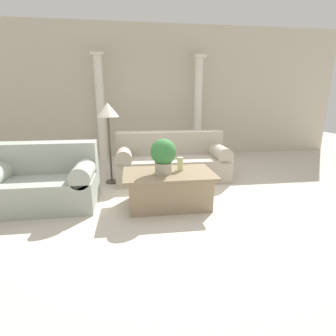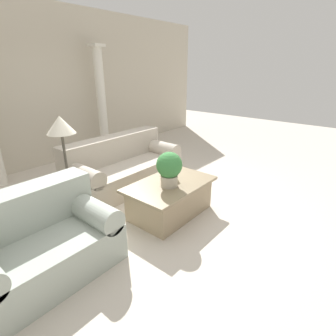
{
  "view_description": "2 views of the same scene",
  "coord_description": "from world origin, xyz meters",
  "px_view_note": "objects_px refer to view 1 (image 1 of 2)",
  "views": [
    {
      "loc": [
        -0.52,
        -3.83,
        1.5
      ],
      "look_at": [
        0.01,
        -0.13,
        0.48
      ],
      "focal_mm": 28.0,
      "sensor_mm": 36.0,
      "label": 1
    },
    {
      "loc": [
        -2.58,
        -2.48,
        2.0
      ],
      "look_at": [
        0.17,
        -0.18,
        0.61
      ],
      "focal_mm": 28.0,
      "sensor_mm": 36.0,
      "label": 2
    }
  ],
  "objects_px": {
    "loveseat": "(45,180)",
    "floor_lamp": "(108,114)",
    "sofa_long": "(171,160)",
    "coffee_table": "(169,188)",
    "potted_plant": "(163,155)"
  },
  "relations": [
    {
      "from": "loveseat",
      "to": "floor_lamp",
      "type": "distance_m",
      "value": 1.48
    },
    {
      "from": "sofa_long",
      "to": "coffee_table",
      "type": "height_order",
      "value": "sofa_long"
    },
    {
      "from": "loveseat",
      "to": "potted_plant",
      "type": "xyz_separation_m",
      "value": [
        1.65,
        -0.34,
        0.4
      ]
    },
    {
      "from": "potted_plant",
      "to": "floor_lamp",
      "type": "xyz_separation_m",
      "value": [
        -0.79,
        1.2,
        0.46
      ]
    },
    {
      "from": "sofa_long",
      "to": "coffee_table",
      "type": "relative_size",
      "value": 1.62
    },
    {
      "from": "coffee_table",
      "to": "floor_lamp",
      "type": "height_order",
      "value": "floor_lamp"
    },
    {
      "from": "sofa_long",
      "to": "potted_plant",
      "type": "bearing_deg",
      "value": -103.5
    },
    {
      "from": "loveseat",
      "to": "potted_plant",
      "type": "bearing_deg",
      "value": -11.75
    },
    {
      "from": "loveseat",
      "to": "coffee_table",
      "type": "xyz_separation_m",
      "value": [
        1.73,
        -0.29,
        -0.11
      ]
    },
    {
      "from": "loveseat",
      "to": "coffee_table",
      "type": "relative_size",
      "value": 1.13
    },
    {
      "from": "sofa_long",
      "to": "potted_plant",
      "type": "xyz_separation_m",
      "value": [
        -0.32,
        -1.33,
        0.4
      ]
    },
    {
      "from": "floor_lamp",
      "to": "coffee_table",
      "type": "bearing_deg",
      "value": -52.83
    },
    {
      "from": "loveseat",
      "to": "floor_lamp",
      "type": "height_order",
      "value": "floor_lamp"
    },
    {
      "from": "loveseat",
      "to": "coffee_table",
      "type": "height_order",
      "value": "loveseat"
    },
    {
      "from": "coffee_table",
      "to": "floor_lamp",
      "type": "relative_size",
      "value": 0.89
    }
  ]
}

